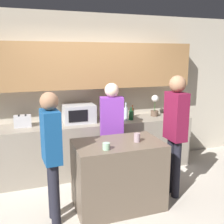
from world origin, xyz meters
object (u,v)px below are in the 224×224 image
at_px(potted_plant, 155,106).
at_px(bottle_5, 132,112).
at_px(person_center, 51,148).
at_px(bottle_0, 106,115).
at_px(bottle_2, 118,114).
at_px(bottle_4, 131,115).
at_px(cup_1, 137,138).
at_px(toaster, 23,121).
at_px(person_right, 175,126).
at_px(bottle_1, 112,115).
at_px(microwave, 79,113).
at_px(cup_0, 106,146).
at_px(person_left, 112,126).
at_px(bottle_3, 126,114).

height_order(potted_plant, bottle_5, potted_plant).
bearing_deg(person_center, bottle_0, 134.57).
bearing_deg(bottle_2, bottle_0, 176.50).
bearing_deg(bottle_4, cup_1, -109.04).
bearing_deg(bottle_0, toaster, 177.79).
bearing_deg(bottle_2, person_right, -68.96).
bearing_deg(bottle_0, person_right, -60.57).
bearing_deg(cup_1, bottle_5, 69.42).
bearing_deg(bottle_1, microwave, -179.39).
xyz_separation_m(microwave, cup_1, (0.50, -1.27, -0.09)).
height_order(bottle_1, cup_0, bottle_1).
bearing_deg(bottle_5, person_left, -133.55).
relative_size(bottle_4, person_left, 0.14).
height_order(cup_1, person_left, person_left).
distance_m(potted_plant, person_left, 1.21).
distance_m(cup_1, person_left, 0.68).
distance_m(bottle_0, person_center, 1.62).
bearing_deg(bottle_1, person_center, -132.29).
distance_m(bottle_0, person_left, 0.55).
relative_size(cup_0, person_left, 0.06).
height_order(potted_plant, bottle_1, potted_plant).
distance_m(toaster, bottle_1, 1.48).
xyz_separation_m(potted_plant, person_center, (-2.01, -1.28, -0.15)).
bearing_deg(potted_plant, bottle_1, 179.69).
xyz_separation_m(bottle_2, person_right, (0.43, -1.13, 0.04)).
height_order(bottle_0, bottle_4, bottle_0).
height_order(bottle_0, bottle_3, bottle_3).
xyz_separation_m(bottle_1, person_left, (-0.20, -0.60, -0.03)).
distance_m(microwave, bottle_3, 0.80).
height_order(bottle_0, person_right, person_right).
height_order(toaster, bottle_0, bottle_0).
height_order(potted_plant, cup_1, potted_plant).
xyz_separation_m(bottle_1, cup_0, (-0.54, -1.42, -0.04)).
relative_size(potted_plant, bottle_1, 1.74).
height_order(bottle_2, bottle_3, bottle_3).
bearing_deg(cup_1, bottle_3, 75.56).
distance_m(bottle_1, person_center, 1.74).
xyz_separation_m(toaster, bottle_2, (1.58, -0.07, 0.01)).
bearing_deg(cup_1, bottle_0, 91.51).
xyz_separation_m(microwave, person_left, (0.38, -0.60, -0.10)).
relative_size(potted_plant, cup_1, 3.45).
xyz_separation_m(toaster, bottle_1, (1.48, 0.00, -0.00)).
xyz_separation_m(bottle_0, bottle_4, (0.42, -0.08, -0.01)).
relative_size(bottle_2, person_left, 0.17).
xyz_separation_m(bottle_4, person_left, (-0.51, -0.47, -0.03)).
relative_size(bottle_2, bottle_3, 0.85).
relative_size(bottle_1, person_center, 0.14).
relative_size(cup_1, person_center, 0.07).
relative_size(bottle_0, person_right, 0.14).
bearing_deg(person_right, cup_1, 95.73).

